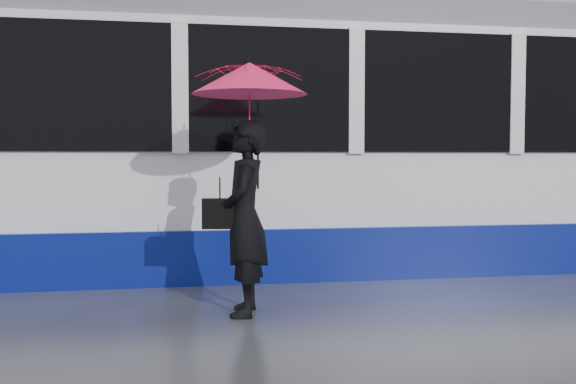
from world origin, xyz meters
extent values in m
plane|color=#2B2B30|center=(0.00, 0.00, 0.00)|extent=(90.00, 90.00, 0.00)
cube|color=#3F3D38|center=(0.00, 1.78, 0.01)|extent=(34.00, 0.07, 0.02)
cube|color=#3F3D38|center=(0.00, 3.22, 0.01)|extent=(34.00, 0.07, 0.02)
cube|color=white|center=(-2.53, 2.50, 1.52)|extent=(24.00, 2.40, 2.95)
cube|color=navy|center=(-2.53, 2.50, 0.31)|extent=(24.00, 2.56, 0.62)
cube|color=black|center=(-2.53, 2.50, 2.20)|extent=(23.00, 2.48, 1.40)
cube|color=slate|center=(-2.53, 2.50, 3.17)|extent=(23.60, 2.20, 0.35)
imported|color=black|center=(-0.47, -0.13, 0.89)|extent=(0.51, 0.70, 1.77)
imported|color=#F01455|center=(-0.42, -0.13, 1.87)|extent=(1.10, 1.11, 0.89)
cone|color=#F01455|center=(-0.42, -0.13, 2.14)|extent=(1.18, 1.18, 0.29)
cylinder|color=black|center=(-0.42, -0.13, 2.31)|extent=(0.01, 0.01, 0.07)
cylinder|color=black|center=(-0.34, -0.11, 1.53)|extent=(0.02, 0.02, 0.78)
cube|color=black|center=(-0.69, -0.11, 0.93)|extent=(0.33, 0.18, 0.27)
cylinder|color=black|center=(-0.69, -0.11, 1.15)|extent=(0.01, 0.01, 0.18)
camera|label=1|loc=(-1.06, -5.91, 1.42)|focal=40.00mm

